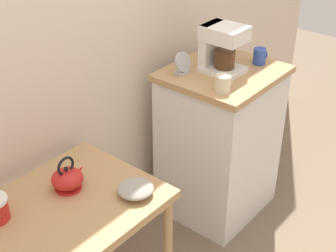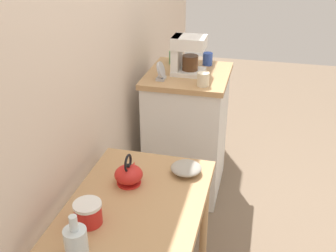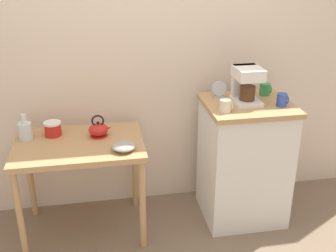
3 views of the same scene
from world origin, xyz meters
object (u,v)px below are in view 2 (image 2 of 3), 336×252
mug_tall_green (175,57)px  table_clock (161,72)px  coffee_maker (186,54)px  mug_small_cream (203,79)px  glass_carafe_vase (76,241)px  teakettle (129,174)px  mug_blue (208,59)px  canister_enamel (88,213)px  bowl_stoneware (186,168)px

mug_tall_green → table_clock: bearing=178.6°
coffee_maker → mug_small_cream: size_ratio=2.98×
glass_carafe_vase → mug_small_cream: mug_small_cream is taller
teakettle → mug_blue: mug_blue is taller
coffee_maker → mug_blue: 0.27m
coffee_maker → table_clock: coffee_maker is taller
canister_enamel → table_clock: bearing=-0.1°
mug_tall_green → mug_blue: same height
bowl_stoneware → mug_tall_green: bearing=16.1°
glass_carafe_vase → mug_small_cream: bearing=-10.8°
mug_tall_green → table_clock: (-0.35, 0.01, 0.01)m
teakettle → mug_blue: 1.30m
coffee_maker → mug_tall_green: coffee_maker is taller
bowl_stoneware → mug_small_cream: mug_small_cream is taller
bowl_stoneware → glass_carafe_vase: glass_carafe_vase is taller
mug_blue → teakettle: bearing=171.9°
mug_tall_green → bowl_stoneware: bearing=-163.9°
canister_enamel → table_clock: 1.23m
teakettle → mug_blue: size_ratio=1.88×
canister_enamel → mug_blue: (1.59, -0.25, 0.21)m
mug_blue → mug_small_cream: mug_blue is taller
mug_tall_green → glass_carafe_vase: bearing=-179.3°
teakettle → glass_carafe_vase: bearing=175.4°
glass_carafe_vase → mug_blue: size_ratio=2.06×
canister_enamel → mug_small_cream: size_ratio=1.39×
mug_small_cream → glass_carafe_vase: bearing=169.2°
glass_carafe_vase → mug_small_cream: (1.35, -0.26, 0.19)m
teakettle → glass_carafe_vase: size_ratio=0.92×
glass_carafe_vase → mug_tall_green: size_ratio=2.04×
mug_tall_green → mug_blue: (0.03, -0.24, -0.00)m
coffee_maker → mug_blue: bearing=-27.7°
bowl_stoneware → glass_carafe_vase: 0.72m
coffee_maker → mug_tall_green: 0.25m
glass_carafe_vase → coffee_maker: bearing=-3.8°
teakettle → table_clock: table_clock is taller
canister_enamel → mug_tall_green: 1.58m
bowl_stoneware → table_clock: 0.84m
canister_enamel → table_clock: table_clock is taller
canister_enamel → coffee_maker: bearing=-5.6°
mug_blue → mug_small_cream: (-0.42, -0.04, -0.00)m
mug_tall_green → mug_blue: bearing=-83.6°
bowl_stoneware → canister_enamel: 0.58m
bowl_stoneware → mug_tall_green: 1.16m
teakettle → glass_carafe_vase: (-0.50, 0.04, 0.01)m
bowl_stoneware → glass_carafe_vase: bearing=155.8°
glass_carafe_vase → coffee_maker: (1.55, -0.10, 0.29)m
mug_tall_green → teakettle: bearing=-177.2°
table_clock → bowl_stoneware: bearing=-156.3°
coffee_maker → table_clock: size_ratio=2.12×
teakettle → coffee_maker: coffee_maker is taller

